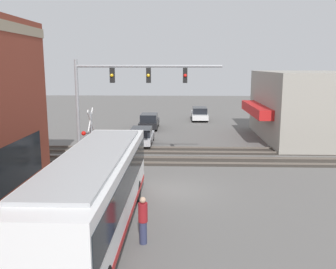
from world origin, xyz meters
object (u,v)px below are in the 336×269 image
object	(u,v)px
crossing_signal	(91,133)
parked_car_silver	(141,136)
pedestrian_near_bus	(143,220)
parked_car_black	(149,122)
parked_car_white	(200,114)
city_bus	(94,191)

from	to	relation	value
crossing_signal	parked_car_silver	size ratio (longest dim) A/B	0.83
crossing_signal	pedestrian_near_bus	size ratio (longest dim) A/B	2.14
parked_car_black	parked_car_white	bearing A→B (deg)	-41.03
parked_car_white	pedestrian_near_bus	world-z (taller)	pedestrian_near_bus
parked_car_silver	parked_car_white	bearing A→B (deg)	-21.46
pedestrian_near_bus	parked_car_silver	bearing A→B (deg)	6.19
parked_car_white	pedestrian_near_bus	distance (m)	31.24
crossing_signal	parked_car_white	bearing A→B (deg)	-19.62
crossing_signal	parked_car_white	xyz separation A→B (m)	(21.45, -7.65, -1.59)
parked_car_silver	pedestrian_near_bus	size ratio (longest dim) A/B	2.57
parked_car_white	pedestrian_near_bus	bearing A→B (deg)	173.52
city_bus	parked_car_white	bearing A→B (deg)	-10.07
city_bus	crossing_signal	world-z (taller)	crossing_signal
parked_car_white	crossing_signal	bearing A→B (deg)	160.38
parked_car_black	pedestrian_near_bus	world-z (taller)	pedestrian_near_bus
city_bus	parked_car_silver	world-z (taller)	city_bus
crossing_signal	parked_car_white	distance (m)	22.83
parked_car_black	pedestrian_near_bus	xyz separation A→B (m)	(-24.83, -1.88, 0.21)
pedestrian_near_bus	city_bus	bearing A→B (deg)	71.38
crossing_signal	pedestrian_near_bus	distance (m)	10.53
city_bus	parked_car_white	world-z (taller)	city_bus
parked_car_white	parked_car_black	bearing A→B (deg)	138.97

